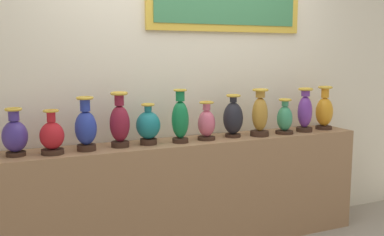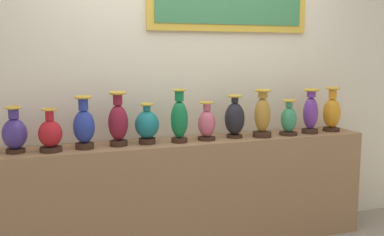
% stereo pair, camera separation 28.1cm
% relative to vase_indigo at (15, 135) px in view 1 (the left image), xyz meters
% --- Properties ---
extents(display_shelf, '(3.04, 0.40, 0.91)m').
position_rel_vase_indigo_xyz_m(display_shelf, '(1.33, 0.01, -0.60)').
color(display_shelf, '#99704C').
rests_on(display_shelf, ground_plane).
extents(back_wall, '(5.17, 0.14, 2.60)m').
position_rel_vase_indigo_xyz_m(back_wall, '(1.34, 0.27, 0.27)').
color(back_wall, beige).
rests_on(back_wall, ground_plane).
extents(vase_indigo, '(0.17, 0.17, 0.33)m').
position_rel_vase_indigo_xyz_m(vase_indigo, '(0.00, 0.00, 0.00)').
color(vase_indigo, '#382319').
rests_on(vase_indigo, display_shelf).
extents(vase_crimson, '(0.17, 0.17, 0.31)m').
position_rel_vase_indigo_xyz_m(vase_crimson, '(0.24, -0.04, -0.02)').
color(vase_crimson, '#382319').
rests_on(vase_crimson, display_shelf).
extents(vase_cobalt, '(0.16, 0.16, 0.39)m').
position_rel_vase_indigo_xyz_m(vase_cobalt, '(0.48, -0.02, 0.03)').
color(vase_cobalt, '#382319').
rests_on(vase_cobalt, display_shelf).
extents(vase_burgundy, '(0.15, 0.15, 0.41)m').
position_rel_vase_indigo_xyz_m(vase_burgundy, '(0.73, -0.00, 0.04)').
color(vase_burgundy, '#382319').
rests_on(vase_burgundy, display_shelf).
extents(vase_teal, '(0.19, 0.19, 0.32)m').
position_rel_vase_indigo_xyz_m(vase_teal, '(0.95, -0.00, 0.00)').
color(vase_teal, '#382319').
rests_on(vase_teal, display_shelf).
extents(vase_emerald, '(0.14, 0.14, 0.42)m').
position_rel_vase_indigo_xyz_m(vase_emerald, '(1.21, -0.04, 0.04)').
color(vase_emerald, '#382319').
rests_on(vase_emerald, display_shelf).
extents(vase_rose, '(0.14, 0.14, 0.31)m').
position_rel_vase_indigo_xyz_m(vase_rose, '(1.44, -0.02, -0.01)').
color(vase_rose, '#382319').
rests_on(vase_rose, display_shelf).
extents(vase_onyx, '(0.17, 0.17, 0.36)m').
position_rel_vase_indigo_xyz_m(vase_onyx, '(1.70, -0.00, 0.02)').
color(vase_onyx, '#382319').
rests_on(vase_onyx, display_shelf).
extents(vase_ochre, '(0.16, 0.16, 0.40)m').
position_rel_vase_indigo_xyz_m(vase_ochre, '(1.93, -0.05, 0.04)').
color(vase_ochre, '#382319').
rests_on(vase_ochre, display_shelf).
extents(vase_jade, '(0.15, 0.15, 0.31)m').
position_rel_vase_indigo_xyz_m(vase_jade, '(2.19, -0.05, -0.01)').
color(vase_jade, '#382319').
rests_on(vase_jade, display_shelf).
extents(vase_violet, '(0.14, 0.14, 0.39)m').
position_rel_vase_indigo_xyz_m(vase_violet, '(2.42, -0.04, 0.04)').
color(vase_violet, '#382319').
rests_on(vase_violet, display_shelf).
extents(vase_amber, '(0.16, 0.16, 0.40)m').
position_rel_vase_indigo_xyz_m(vase_amber, '(2.66, -0.01, 0.03)').
color(vase_amber, '#382319').
rests_on(vase_amber, display_shelf).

